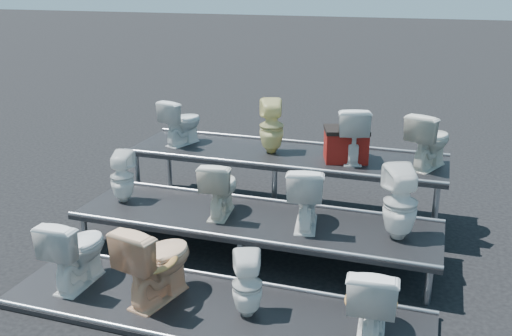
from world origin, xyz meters
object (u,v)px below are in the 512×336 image
(toilet_7, at_px, (400,203))
(toilet_8, at_px, (182,122))
(toilet_1, at_px, (157,260))
(toilet_2, at_px, (247,285))
(toilet_3, at_px, (372,300))
(red_crate, at_px, (346,146))
(toilet_9, at_px, (272,126))
(toilet_0, at_px, (77,250))
(toilet_6, at_px, (306,195))
(toilet_11, at_px, (430,140))
(toilet_4, at_px, (122,177))
(toilet_10, at_px, (351,133))
(toilet_5, at_px, (220,187))

(toilet_7, distance_m, toilet_8, 3.39)
(toilet_1, height_order, toilet_2, toilet_1)
(toilet_3, relative_size, red_crate, 1.46)
(toilet_1, xyz_separation_m, toilet_9, (0.38, 2.60, 0.74))
(toilet_0, distance_m, toilet_2, 1.86)
(toilet_6, height_order, toilet_11, toilet_11)
(toilet_0, relative_size, toilet_11, 1.10)
(toilet_0, height_order, toilet_4, toilet_4)
(toilet_3, height_order, toilet_10, toilet_10)
(toilet_1, relative_size, toilet_9, 1.16)
(toilet_8, bearing_deg, toilet_11, -161.47)
(toilet_8, bearing_deg, toilet_2, 144.19)
(toilet_10, bearing_deg, toilet_2, 63.30)
(toilet_0, distance_m, toilet_8, 2.70)
(toilet_10, bearing_deg, toilet_8, -15.71)
(toilet_5, bearing_deg, toilet_4, -6.88)
(toilet_11, bearing_deg, toilet_1, 70.80)
(toilet_7, bearing_deg, toilet_0, -1.21)
(toilet_7, relative_size, toilet_9, 1.11)
(toilet_2, height_order, toilet_11, toilet_11)
(toilet_10, bearing_deg, red_crate, 17.10)
(toilet_2, distance_m, toilet_4, 2.48)
(toilet_3, bearing_deg, toilet_4, -26.16)
(toilet_3, height_order, toilet_4, toilet_4)
(toilet_0, relative_size, toilet_2, 1.21)
(toilet_3, xyz_separation_m, toilet_8, (-3.02, 2.60, 0.74))
(toilet_7, bearing_deg, toilet_10, -84.05)
(toilet_0, bearing_deg, toilet_6, -147.75)
(toilet_3, bearing_deg, toilet_9, -60.91)
(toilet_1, xyz_separation_m, toilet_2, (0.94, 0.00, -0.10))
(toilet_10, bearing_deg, toilet_6, 62.72)
(toilet_4, distance_m, toilet_6, 2.31)
(toilet_1, height_order, toilet_6, toilet_6)
(toilet_7, xyz_separation_m, toilet_9, (-1.81, 1.30, 0.36))
(toilet_0, xyz_separation_m, toilet_11, (3.32, 2.60, 0.76))
(toilet_10, height_order, red_crate, toilet_10)
(toilet_4, height_order, red_crate, red_crate)
(toilet_4, height_order, toilet_6, toilet_6)
(toilet_4, height_order, toilet_9, toilet_9)
(toilet_5, height_order, toilet_7, toilet_7)
(toilet_0, relative_size, toilet_8, 1.21)
(toilet_1, xyz_separation_m, red_crate, (1.39, 2.56, 0.57))
(toilet_3, bearing_deg, toilet_2, -4.22)
(toilet_9, relative_size, toilet_10, 1.01)
(toilet_2, distance_m, toilet_3, 1.16)
(toilet_1, bearing_deg, toilet_5, -83.69)
(toilet_8, height_order, toilet_9, toilet_9)
(toilet_0, distance_m, toilet_4, 1.36)
(toilet_3, xyz_separation_m, toilet_5, (-1.94, 1.30, 0.35))
(toilet_6, xyz_separation_m, toilet_8, (-2.10, 1.30, 0.36))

